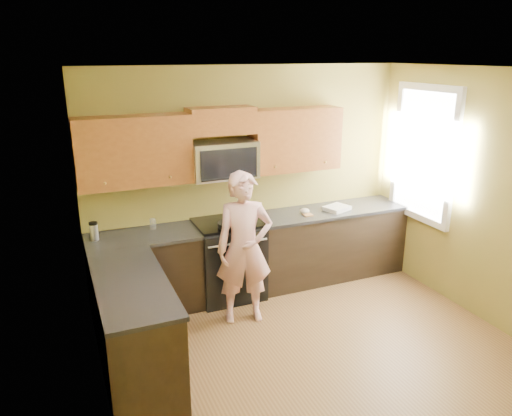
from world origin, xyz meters
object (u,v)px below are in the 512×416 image
stove (228,259)px  microwave (223,177)px  woman (244,248)px  travel_mug (95,240)px  butter_tub (251,224)px  frying_pan (229,227)px

stove → microwave: microwave is taller
stove → woman: size_ratio=0.57×
stove → travel_mug: (-1.48, 0.06, 0.45)m
microwave → woman: (-0.02, -0.71, -0.61)m
stove → woman: woman is taller
microwave → butter_tub: (0.24, -0.24, -0.53)m
stove → butter_tub: bearing=-26.1°
stove → butter_tub: butter_tub is taller
stove → frying_pan: 0.51m
frying_pan → butter_tub: size_ratio=3.93×
frying_pan → travel_mug: travel_mug is taller
frying_pan → microwave: bearing=78.8°
microwave → woman: woman is taller
microwave → travel_mug: (-1.48, -0.06, -0.53)m
travel_mug → woman: bearing=-23.8°
butter_tub → travel_mug: 1.73m
woman → butter_tub: size_ratio=14.31×
stove → woman: (-0.02, -0.58, 0.36)m
woman → travel_mug: size_ratio=8.33×
stove → travel_mug: bearing=177.5°
stove → frying_pan: (-0.05, -0.19, 0.47)m
woman → travel_mug: (-1.46, 0.65, 0.08)m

